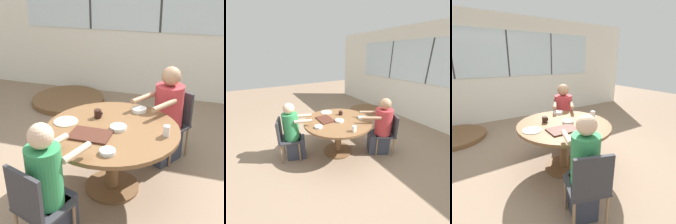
# 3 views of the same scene
# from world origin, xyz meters

# --- Properties ---
(ground_plane) EXTENTS (16.00, 16.00, 0.00)m
(ground_plane) POSITION_xyz_m (0.00, 0.00, 0.00)
(ground_plane) COLOR #8C725B
(wall_back_with_windows) EXTENTS (8.40, 0.08, 2.80)m
(wall_back_with_windows) POSITION_xyz_m (0.00, 2.92, 1.43)
(wall_back_with_windows) COLOR white
(wall_back_with_windows) RESTS_ON ground_plane
(dining_table) EXTENTS (1.39, 1.39, 0.75)m
(dining_table) POSITION_xyz_m (0.00, 0.00, 0.60)
(dining_table) COLOR brown
(dining_table) RESTS_ON ground_plane
(chair_for_woman_green_shirt) EXTENTS (0.51, 0.51, 0.86)m
(chair_for_woman_green_shirt) POSITION_xyz_m (-0.33, -1.01, 0.51)
(chair_for_woman_green_shirt) COLOR #333338
(chair_for_woman_green_shirt) RESTS_ON ground_plane
(chair_for_man_blue_shirt) EXTENTS (0.55, 0.55, 0.86)m
(chair_for_man_blue_shirt) POSITION_xyz_m (0.54, 0.92, 0.51)
(chair_for_man_blue_shirt) COLOR #333338
(chair_for_man_blue_shirt) RESTS_ON ground_plane
(person_woman_green_shirt) EXTENTS (0.44, 0.59, 1.18)m
(person_woman_green_shirt) POSITION_xyz_m (-0.28, -0.86, 0.54)
(person_woman_green_shirt) COLOR #333847
(person_woman_green_shirt) RESTS_ON ground_plane
(person_man_blue_shirt) EXTENTS (0.60, 0.70, 1.21)m
(person_man_blue_shirt) POSITION_xyz_m (0.45, 0.78, 0.54)
(person_man_blue_shirt) COLOR #333847
(person_man_blue_shirt) RESTS_ON ground_plane
(food_tray_dark) EXTENTS (0.40, 0.28, 0.02)m
(food_tray_dark) POSITION_xyz_m (-0.15, -0.22, 0.76)
(food_tray_dark) COLOR #472319
(food_tray_dark) RESTS_ON dining_table
(coffee_mug) EXTENTS (0.09, 0.08, 0.09)m
(coffee_mug) POSITION_xyz_m (-0.22, 0.20, 0.79)
(coffee_mug) COLOR black
(coffee_mug) RESTS_ON dining_table
(milk_carton_small) EXTENTS (0.06, 0.06, 0.11)m
(milk_carton_small) POSITION_xyz_m (0.55, -0.00, 0.80)
(milk_carton_small) COLOR silver
(milk_carton_small) RESTS_ON dining_table
(bowl_white_shallow) EXTENTS (0.17, 0.17, 0.04)m
(bowl_white_shallow) POSITION_xyz_m (0.17, 0.48, 0.77)
(bowl_white_shallow) COLOR white
(bowl_white_shallow) RESTS_ON dining_table
(bowl_cereal) EXTENTS (0.17, 0.17, 0.04)m
(bowl_cereal) POSITION_xyz_m (0.07, -0.01, 0.76)
(bowl_cereal) COLOR white
(bowl_cereal) RESTS_ON dining_table
(bowl_fruit) EXTENTS (0.14, 0.14, 0.04)m
(bowl_fruit) POSITION_xyz_m (0.10, -0.48, 0.76)
(bowl_fruit) COLOR silver
(bowl_fruit) RESTS_ON dining_table
(plate_tortillas) EXTENTS (0.26, 0.26, 0.01)m
(plate_tortillas) POSITION_xyz_m (-0.51, -0.01, 0.75)
(plate_tortillas) COLOR beige
(plate_tortillas) RESTS_ON dining_table
(folded_table_stack) EXTENTS (1.31, 1.31, 0.09)m
(folded_table_stack) POSITION_xyz_m (-1.50, 2.14, 0.04)
(folded_table_stack) COLOR brown
(folded_table_stack) RESTS_ON ground_plane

